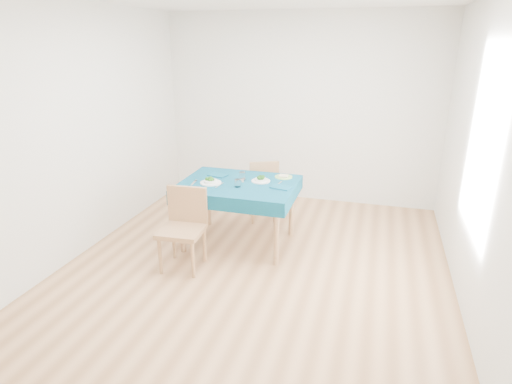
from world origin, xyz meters
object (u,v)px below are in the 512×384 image
(chair_far, at_px, (262,186))
(bowl_far, at_px, (261,179))
(side_plate, at_px, (284,177))
(table, at_px, (239,213))
(bowl_near, at_px, (211,180))
(chair_near, at_px, (181,220))

(chair_far, bearing_deg, bowl_far, 80.00)
(chair_far, relative_size, side_plate, 4.44)
(side_plate, bearing_deg, chair_far, 131.69)
(table, distance_m, bowl_far, 0.49)
(bowl_near, relative_size, bowl_far, 1.11)
(bowl_far, bearing_deg, table, -153.47)
(chair_far, bearing_deg, side_plate, 107.68)
(chair_near, relative_size, chair_far, 1.17)
(chair_far, relative_size, bowl_far, 4.26)
(bowl_near, bearing_deg, chair_near, -97.85)
(chair_far, xyz_separation_m, bowl_far, (0.16, -0.66, 0.32))
(bowl_near, bearing_deg, table, 19.16)
(bowl_far, bearing_deg, side_plate, 46.68)
(chair_near, bearing_deg, bowl_far, 50.11)
(table, height_order, chair_far, chair_far)
(side_plate, bearing_deg, chair_near, -127.84)
(chair_far, xyz_separation_m, side_plate, (0.38, -0.43, 0.30))
(bowl_near, bearing_deg, chair_far, 67.33)
(bowl_near, height_order, bowl_far, bowl_near)
(bowl_far, bearing_deg, bowl_near, -157.50)
(side_plate, bearing_deg, bowl_far, -133.32)
(bowl_far, xyz_separation_m, side_plate, (0.22, 0.23, -0.03))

